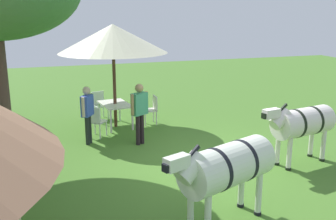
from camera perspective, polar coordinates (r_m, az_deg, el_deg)
name	(u,v)px	position (r m, az deg, el deg)	size (l,w,h in m)	color
ground_plane	(204,160)	(9.78, 5.20, -7.13)	(36.00, 36.00, 0.00)	#457328
shade_umbrella	(113,39)	(12.04, -7.93, 10.13)	(3.26, 3.26, 3.14)	#4D2C21
patio_dining_table	(115,106)	(12.36, -7.60, 0.52)	(1.37, 0.96, 0.74)	white
patio_chair_near_hut	(99,103)	(13.41, -9.87, 0.98)	(0.53, 0.54, 0.90)	silver
patio_chair_east_end	(95,120)	(11.41, -10.40, -1.40)	(0.60, 0.61, 0.90)	white
patio_chair_west_end	(152,108)	(12.61, -2.32, 0.33)	(0.46, 0.44, 0.90)	silver
guest_beside_umbrella	(87,110)	(10.80, -11.51, 0.03)	(0.50, 0.39, 1.58)	black
guest_behind_table	(140,108)	(10.57, -4.11, 0.23)	(0.40, 0.53, 1.66)	black
zebra_nearest_camera	(225,167)	(6.68, 8.22, -8.11)	(1.28, 2.23, 1.57)	silver
zebra_by_umbrella	(301,123)	(9.71, 18.60, -1.79)	(0.93, 2.15, 1.53)	silver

